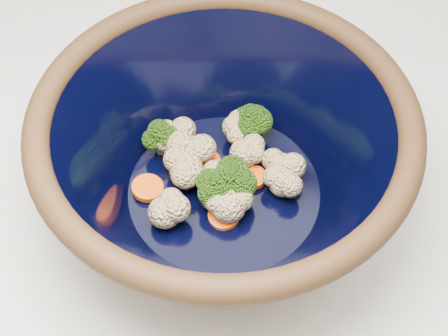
{
  "coord_description": "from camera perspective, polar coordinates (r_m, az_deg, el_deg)",
  "views": [
    {
      "loc": [
        0.14,
        -0.39,
        1.45
      ],
      "look_at": [
        -0.04,
        -0.08,
        0.97
      ],
      "focal_mm": 50.0,
      "sensor_mm": 36.0,
      "label": 1
    }
  ],
  "objects": [
    {
      "name": "counter",
      "position": [
        1.08,
        3.81,
        -14.35
      ],
      "size": [
        1.2,
        1.2,
        0.9
      ],
      "primitive_type": "cube",
      "color": "silver",
      "rests_on": "ground"
    },
    {
      "name": "mixing_bowl",
      "position": [
        0.58,
        0.0,
        0.86
      ],
      "size": [
        0.37,
        0.37,
        0.15
      ],
      "rotation": [
        0.0,
        0.0,
        -0.11
      ],
      "color": "black",
      "rests_on": "counter"
    },
    {
      "name": "vegetable_pile",
      "position": [
        0.62,
        -0.71,
        0.08
      ],
      "size": [
        0.17,
        0.17,
        0.05
      ],
      "color": "#608442",
      "rests_on": "mixing_bowl"
    }
  ]
}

